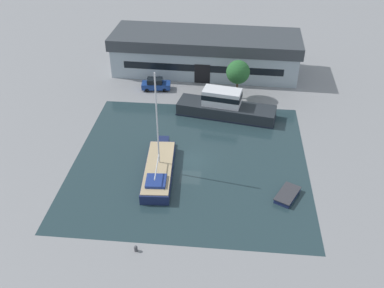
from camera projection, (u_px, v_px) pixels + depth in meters
name	position (u px, v px, depth m)	size (l,w,h in m)	color
ground_plane	(190.00, 161.00, 49.77)	(440.00, 440.00, 0.00)	gray
water_canal	(190.00, 161.00, 49.77)	(26.84, 26.12, 0.01)	#23383D
warehouse_building	(205.00, 52.00, 68.33)	(29.93, 10.52, 6.15)	#99A8B2
quay_tree_near_building	(238.00, 72.00, 60.18)	(3.36, 3.36, 5.71)	brown
parked_car	(156.00, 84.00, 64.04)	(4.40, 2.25, 1.76)	navy
sailboat_moored	(159.00, 169.00, 47.34)	(3.59, 11.25, 12.06)	#19234C
motor_cruiser	(225.00, 107.00, 57.43)	(13.67, 5.86, 3.82)	#23282D
small_dinghy	(287.00, 195.00, 44.38)	(3.10, 3.81, 0.57)	#19234C
mooring_bollard	(136.00, 248.00, 38.41)	(0.34, 0.34, 0.61)	#47474C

